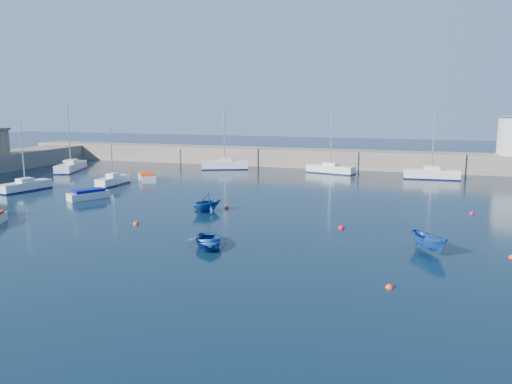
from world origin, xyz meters
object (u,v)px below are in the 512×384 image
(sailboat_7, at_px, (431,174))
(motorboat_1, at_px, (89,194))
(sailboat_5, at_px, (225,165))
(motorboat_2, at_px, (147,177))
(sailboat_3, at_px, (113,180))
(sailboat_6, at_px, (330,169))
(dinghy_left, at_px, (206,202))
(sailboat_4, at_px, (71,166))
(sailboat_2, at_px, (25,186))
(dinghy_right, at_px, (429,243))
(dinghy_center, at_px, (208,241))

(sailboat_7, xyz_separation_m, motorboat_1, (-33.03, -24.29, -0.21))
(sailboat_5, bearing_deg, motorboat_2, 134.67)
(sailboat_7, bearing_deg, motorboat_1, 122.32)
(motorboat_1, bearing_deg, sailboat_3, 137.16)
(sailboat_5, bearing_deg, sailboat_6, -110.98)
(sailboat_3, distance_m, dinghy_left, 18.86)
(sailboat_4, height_order, sailboat_6, sailboat_4)
(sailboat_7, relative_size, dinghy_left, 2.81)
(motorboat_2, xyz_separation_m, dinghy_left, (14.03, -14.28, 0.36))
(sailboat_3, xyz_separation_m, sailboat_7, (35.52, 16.24, 0.12))
(sailboat_2, xyz_separation_m, sailboat_3, (6.98, 6.13, -0.00))
(sailboat_2, height_order, sailboat_7, sailboat_7)
(motorboat_1, height_order, dinghy_right, dinghy_right)
(sailboat_6, distance_m, dinghy_center, 37.61)
(sailboat_5, bearing_deg, dinghy_right, -163.92)
(sailboat_6, height_order, sailboat_7, sailboat_7)
(sailboat_4, xyz_separation_m, motorboat_2, (14.61, -4.53, -0.16))
(sailboat_2, bearing_deg, dinghy_center, -14.95)
(dinghy_right, bearing_deg, dinghy_left, 123.95)
(sailboat_5, height_order, dinghy_right, sailboat_5)
(sailboat_4, height_order, motorboat_1, sailboat_4)
(sailboat_2, xyz_separation_m, dinghy_right, (41.45, -10.61, 0.07))
(sailboat_7, bearing_deg, sailboat_5, 84.19)
(sailboat_5, relative_size, motorboat_1, 2.10)
(sailboat_7, bearing_deg, dinghy_center, 153.41)
(motorboat_2, bearing_deg, dinghy_left, -80.87)
(sailboat_7, relative_size, motorboat_2, 1.80)
(sailboat_5, relative_size, sailboat_6, 1.02)
(sailboat_2, distance_m, dinghy_right, 42.79)
(sailboat_6, relative_size, dinghy_left, 2.72)
(dinghy_right, bearing_deg, motorboat_1, 128.96)
(motorboat_2, bearing_deg, dinghy_right, -68.33)
(sailboat_2, distance_m, dinghy_center, 30.74)
(sailboat_3, relative_size, dinghy_left, 2.13)
(motorboat_2, bearing_deg, sailboat_6, -2.63)
(sailboat_7, xyz_separation_m, motorboat_2, (-33.53, -11.91, -0.20))
(motorboat_2, relative_size, dinghy_center, 1.32)
(sailboat_4, relative_size, sailboat_7, 1.10)
(dinghy_left, bearing_deg, sailboat_6, 106.62)
(sailboat_2, relative_size, motorboat_1, 1.80)
(sailboat_4, bearing_deg, motorboat_1, -66.70)
(sailboat_3, height_order, dinghy_center, sailboat_3)
(sailboat_5, height_order, motorboat_2, sailboat_5)
(motorboat_1, xyz_separation_m, motorboat_2, (-0.50, 12.38, 0.01))
(motorboat_2, height_order, dinghy_center, motorboat_2)
(sailboat_7, relative_size, dinghy_right, 2.79)
(motorboat_1, height_order, motorboat_2, motorboat_2)
(sailboat_4, height_order, dinghy_left, sailboat_4)
(sailboat_6, bearing_deg, sailboat_3, 143.03)
(sailboat_4, distance_m, sailboat_5, 21.61)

